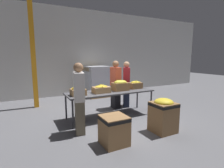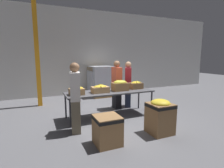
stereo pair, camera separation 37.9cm
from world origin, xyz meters
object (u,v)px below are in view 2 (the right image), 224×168
volunteer_2 (117,85)px  support_pillar (37,51)px  pallet_stack_1 (99,81)px  banana_box_3 (136,85)px  sorting_table (110,93)px  volunteer_1 (76,98)px  donation_bin_1 (160,115)px  donation_bin_0 (107,129)px  banana_box_1 (100,89)px  banana_box_2 (120,85)px  volunteer_0 (128,84)px  pallet_stack_0 (102,81)px  banana_box_0 (77,91)px  pallet_stack_2 (98,83)px

volunteer_2 → support_pillar: 3.10m
pallet_stack_1 → banana_box_3: bearing=-85.2°
sorting_table → volunteer_1: size_ratio=1.57×
volunteer_1 → donation_bin_1: volunteer_1 is taller
donation_bin_0 → pallet_stack_1: size_ratio=0.46×
donation_bin_1 → volunteer_2: bearing=92.1°
banana_box_1 → banana_box_2: bearing=3.2°
banana_box_1 → donation_bin_1: size_ratio=0.58×
banana_box_2 → support_pillar: support_pillar is taller
volunteer_0 → support_pillar: size_ratio=0.41×
banana_box_1 → donation_bin_1: banana_box_1 is taller
volunteer_0 → pallet_stack_1: volunteer_0 is taller
volunteer_1 → volunteer_2: 2.20m
donation_bin_1 → pallet_stack_0: (0.13, 4.36, 0.24)m
donation_bin_1 → support_pillar: bearing=124.6°
sorting_table → volunteer_2: size_ratio=1.58×
volunteer_0 → volunteer_1: volunteer_1 is taller
volunteer_2 → volunteer_0: bearing=99.7°
volunteer_0 → donation_bin_1: bearing=18.2°
banana_box_0 → volunteer_1: size_ratio=0.24×
donation_bin_1 → volunteer_1: bearing=154.1°
support_pillar → pallet_stack_0: 3.07m
banana_box_1 → support_pillar: support_pillar is taller
donation_bin_0 → pallet_stack_1: pallet_stack_1 is taller
sorting_table → pallet_stack_1: size_ratio=1.99×
banana_box_1 → pallet_stack_1: pallet_stack_1 is taller
banana_box_2 → volunteer_2: volunteer_2 is taller
banana_box_1 → donation_bin_0: size_ratio=0.80×
donation_bin_1 → donation_bin_0: bearing=180.0°
banana_box_2 → donation_bin_1: bearing=-79.4°
volunteer_1 → pallet_stack_1: volunteer_1 is taller
banana_box_0 → pallet_stack_0: bearing=58.2°
banana_box_2 → volunteer_2: bearing=73.2°
pallet_stack_1 → volunteer_1: bearing=-116.7°
banana_box_0 → volunteer_2: 1.73m
banana_box_2 → donation_bin_0: (-1.06, -1.55, -0.61)m
pallet_stack_1 → banana_box_0: bearing=-118.9°
sorting_table → pallet_stack_1: pallet_stack_1 is taller
pallet_stack_2 → support_pillar: bearing=-162.0°
banana_box_1 → pallet_stack_0: bearing=69.1°
banana_box_3 → donation_bin_1: size_ratio=0.48×
banana_box_2 → pallet_stack_0: bearing=81.5°
donation_bin_1 → support_pillar: support_pillar is taller
volunteer_2 → donation_bin_1: size_ratio=2.02×
volunteer_0 → volunteer_1: 2.62m
banana_box_0 → volunteer_1: (-0.16, -0.62, -0.06)m
banana_box_1 → pallet_stack_1: 3.26m
pallet_stack_0 → banana_box_0: bearing=-121.8°
pallet_stack_0 → donation_bin_1: bearing=-91.7°
donation_bin_0 → volunteer_2: bearing=60.6°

